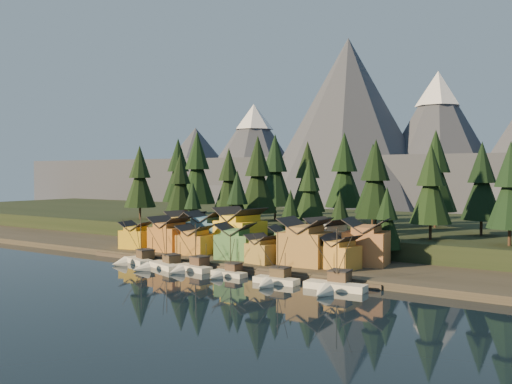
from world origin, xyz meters
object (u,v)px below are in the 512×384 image
Objects in this scene: boat_3 at (190,261)px; boat_4 at (226,268)px; house_back_0 at (185,228)px; house_back_1 at (206,229)px; boat_5 at (274,273)px; boat_2 at (159,260)px; boat_1 at (135,253)px; house_front_1 at (169,233)px; house_front_0 at (136,234)px; boat_6 at (332,279)px.

boat_3 is 10.49m from boat_4.
house_back_1 is (8.66, -1.44, 0.21)m from house_back_0.
house_back_1 reaches higher than boat_5.
boat_5 is (31.41, -0.45, 0.16)m from boat_2.
house_front_1 is (-1.49, 13.78, 3.65)m from boat_1.
boat_5 is (23.28, -1.78, -0.04)m from boat_3.
boat_1 is at bearing -58.40° from house_front_0.
boat_6 reaches higher than boat_5.
boat_6 is 1.55× the size of house_front_0.
boat_6 is at bearing -16.38° from house_front_1.
boat_2 is 1.02× the size of boat_5.
boat_6 is 57.12m from house_front_1.
boat_1 reaches higher than house_front_0.
house_front_1 is at bearing 153.91° from boat_3.
house_front_0 is (-22.17, 14.10, 3.17)m from boat_2.
boat_4 is 33.39m from house_front_1.
boat_6 reaches higher than boat_4.
boat_3 is at bearing 173.49° from boat_5.
boat_2 reaches higher than boat_5.
house_front_1 is at bearing 160.97° from boat_6.
house_back_1 is at bearing 150.58° from boat_6.
boat_6 reaches higher than house_back_0.
boat_4 is 0.98× the size of house_back_0.
boat_6 is 64.27m from house_back_0.
house_back_0 is (-46.40, 26.40, 4.27)m from boat_5.
boat_5 is 1.15× the size of house_back_0.
house_front_0 is 13.91m from house_back_0.
boat_6 is at bearing -13.71° from house_back_0.
house_front_0 is 11.15m from house_front_1.
boat_3 is 23.35m from boat_5.
house_back_0 is (-23.13, 24.62, 4.22)m from boat_3.
boat_1 is 1.07× the size of boat_2.
house_front_1 is at bearing -130.18° from house_back_1.
boat_6 reaches higher than boat_3.
boat_4 is at bearing -27.03° from house_back_0.
boat_3 is 1.38× the size of house_front_0.
boat_2 is 26.47m from house_front_0.
house_front_1 is (-54.98, 14.98, 3.87)m from boat_6.
boat_4 is at bearing 22.29° from boat_2.
boat_2 is at bearing 176.78° from boat_6.
house_front_1 is at bearing 158.70° from boat_4.
house_back_0 is (-5.35, 24.31, 3.99)m from boat_1.
boat_3 is 1.33× the size of house_front_1.
house_back_0 reaches higher than boat_4.
boat_6 is at bearing 20.24° from boat_2.
boat_4 is 0.85× the size of boat_5.
boat_5 is 1.30× the size of house_front_1.
house_front_0 is (-12.53, 12.46, 2.73)m from boat_1.
house_back_1 is at bearing 132.04° from boat_3.
house_back_1 reaches higher than boat_1.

